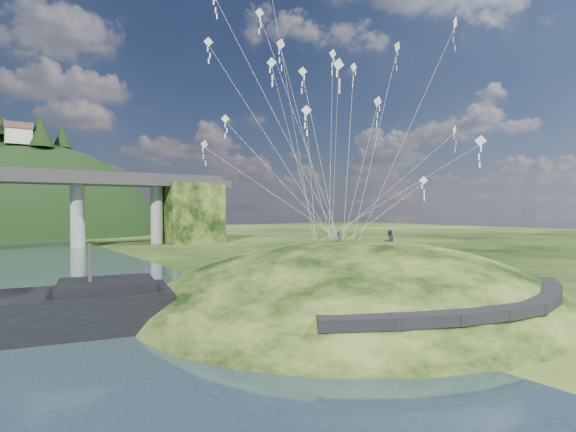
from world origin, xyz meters
TOP-DOWN VIEW (x-y plane):
  - ground at (0.00, 0.00)m, footprint 320.00×320.00m
  - grass_hill at (8.00, 2.00)m, footprint 36.00×32.00m
  - footpath at (7.46, -9.74)m, footprint 22.29×5.84m
  - wooden_dock at (-8.33, 5.15)m, footprint 13.72×6.34m
  - kite_flyers at (9.82, 1.65)m, footprint 4.73×2.52m
  - kite_swarm at (6.68, 3.68)m, footprint 19.07×15.85m

SIDE VIEW (x-z plane):
  - grass_hill at x=8.00m, z-range -8.00..5.00m
  - ground at x=0.00m, z-range 0.00..0.00m
  - wooden_dock at x=-8.33m, z-range -0.06..0.92m
  - footpath at x=7.46m, z-range 1.67..2.50m
  - kite_flyers at x=9.82m, z-range 4.90..6.80m
  - kite_swarm at x=6.68m, z-range 9.69..28.25m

